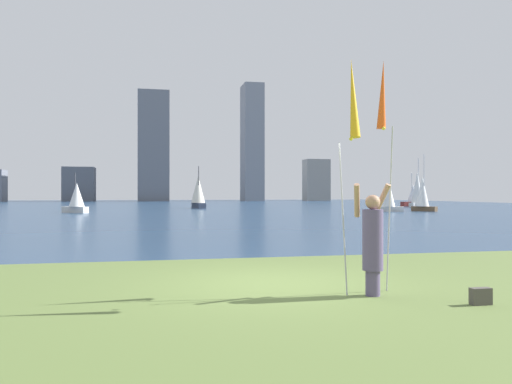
# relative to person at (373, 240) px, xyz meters

# --- Properties ---
(ground) EXTENTS (120.00, 138.00, 0.12)m
(ground) POSITION_rel_person_xyz_m (-1.31, 52.38, -0.96)
(ground) COLOR #5B7038
(person) EXTENTS (0.67, 0.49, 1.82)m
(person) POSITION_rel_person_xyz_m (0.00, 0.00, 0.00)
(person) COLOR #594C72
(person) RESTS_ON ground
(kite_flag_left) EXTENTS (0.16, 0.77, 3.79)m
(kite_flag_left) POSITION_rel_person_xyz_m (-0.42, -0.18, 2.18)
(kite_flag_left) COLOR #B2B2B7
(kite_flag_left) RESTS_ON ground
(kite_flag_right) EXTENTS (0.16, 0.51, 3.95)m
(kite_flag_right) POSITION_rel_person_xyz_m (0.42, 0.48, 2.37)
(kite_flag_right) COLOR #B2B2B7
(kite_flag_right) RESTS_ON ground
(bag) EXTENTS (0.31, 0.13, 0.25)m
(bag) POSITION_rel_person_xyz_m (1.28, -0.96, -0.77)
(bag) COLOR #4C4742
(bag) RESTS_ON ground
(sailboat_1) EXTENTS (1.79, 3.19, 4.68)m
(sailboat_1) POSITION_rel_person_xyz_m (1.91, 48.73, 0.89)
(sailboat_1) COLOR #333D51
(sailboat_1) RESTS_ON ground
(sailboat_2) EXTENTS (1.73, 2.35, 5.30)m
(sailboat_2) POSITION_rel_person_xyz_m (21.48, 35.17, 0.79)
(sailboat_2) COLOR brown
(sailboat_2) RESTS_ON ground
(sailboat_3) EXTENTS (2.37, 2.12, 3.38)m
(sailboat_3) POSITION_rel_person_xyz_m (-9.49, 37.38, 0.39)
(sailboat_3) COLOR silver
(sailboat_3) RESTS_ON ground
(sailboat_4) EXTENTS (2.79, 1.84, 5.89)m
(sailboat_4) POSITION_rel_person_xyz_m (27.78, 47.07, 1.21)
(sailboat_4) COLOR silver
(sailboat_4) RESTS_ON ground
(sailboat_7) EXTENTS (2.37, 1.74, 4.15)m
(sailboat_7) POSITION_rel_person_xyz_m (17.92, 34.76, 0.40)
(sailboat_7) COLOR silver
(sailboat_7) RESTS_ON ground
(sailboat_8) EXTENTS (2.93, 1.58, 4.32)m
(sailboat_8) POSITION_rel_person_xyz_m (29.72, 51.60, 0.45)
(sailboat_8) COLOR maroon
(sailboat_8) RESTS_ON ground
(skyline_tower_1) EXTENTS (6.34, 5.29, 7.18)m
(skyline_tower_1) POSITION_rel_person_xyz_m (-17.78, 104.46, 2.70)
(skyline_tower_1) COLOR #565B66
(skyline_tower_1) RESTS_ON ground
(skyline_tower_2) EXTENTS (6.56, 7.89, 23.53)m
(skyline_tower_2) POSITION_rel_person_xyz_m (-2.40, 104.23, 10.87)
(skyline_tower_2) COLOR slate
(skyline_tower_2) RESTS_ON ground
(skyline_tower_3) EXTENTS (4.28, 6.32, 25.73)m
(skyline_tower_3) POSITION_rel_person_xyz_m (19.04, 102.11, 11.97)
(skyline_tower_3) COLOR gray
(skyline_tower_3) RESTS_ON ground
(skyline_tower_4) EXTENTS (5.51, 3.84, 9.36)m
(skyline_tower_4) POSITION_rel_person_xyz_m (33.85, 101.72, 3.78)
(skyline_tower_4) COLOR gray
(skyline_tower_4) RESTS_ON ground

